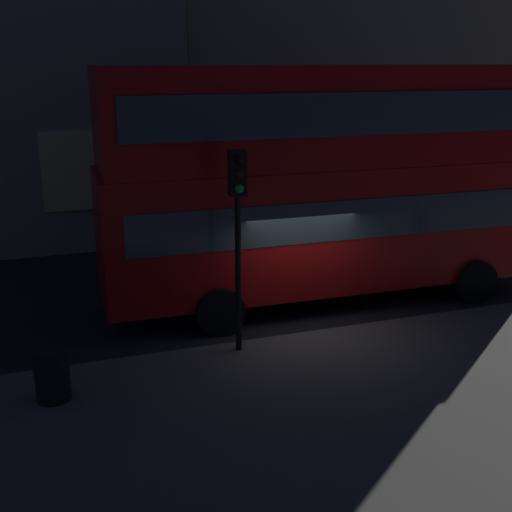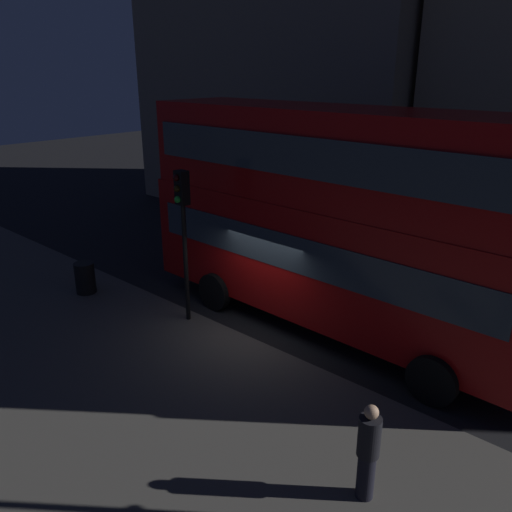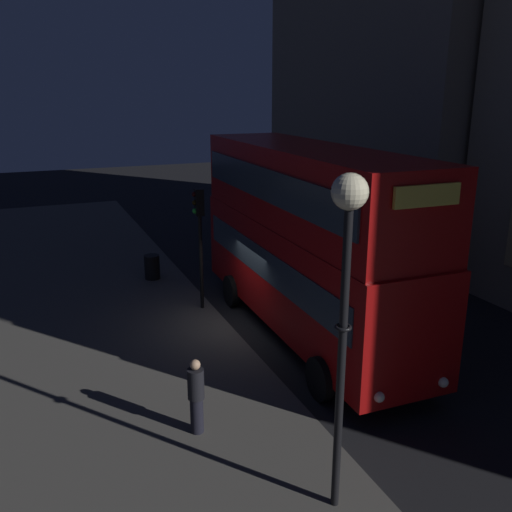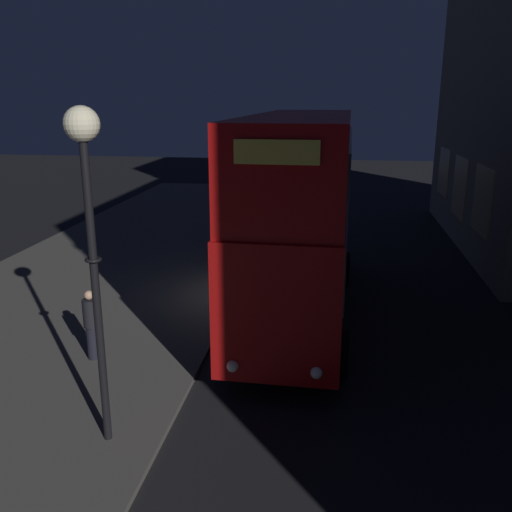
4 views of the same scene
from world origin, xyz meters
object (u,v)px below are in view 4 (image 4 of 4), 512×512
(litter_bin, at_px, (231,236))
(street_lamp, at_px, (88,194))
(traffic_light_near_kerb, at_px, (235,193))
(double_decker_bus, at_px, (300,207))
(pedestrian, at_px, (91,324))

(litter_bin, bearing_deg, street_lamp, 1.17)
(street_lamp, distance_m, litter_bin, 13.92)
(traffic_light_near_kerb, xyz_separation_m, street_lamp, (9.70, -0.59, 1.59))
(double_decker_bus, xyz_separation_m, litter_bin, (-6.47, -3.22, -2.57))
(street_lamp, xyz_separation_m, pedestrian, (-3.00, -1.61, -3.61))
(double_decker_bus, bearing_deg, litter_bin, -152.34)
(pedestrian, height_order, litter_bin, pedestrian)
(street_lamp, distance_m, pedestrian, 4.96)
(traffic_light_near_kerb, height_order, street_lamp, street_lamp)
(double_decker_bus, distance_m, street_lamp, 7.60)
(double_decker_bus, distance_m, pedestrian, 6.35)
(double_decker_bus, height_order, street_lamp, street_lamp)
(pedestrian, bearing_deg, double_decker_bus, 45.61)
(double_decker_bus, relative_size, litter_bin, 11.40)
(street_lamp, height_order, litter_bin, street_lamp)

